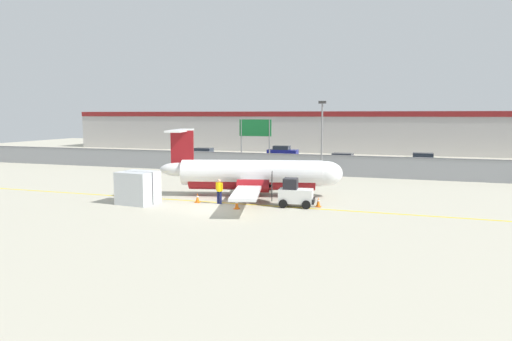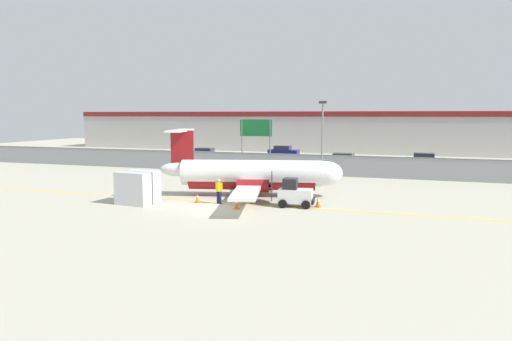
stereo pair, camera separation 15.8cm
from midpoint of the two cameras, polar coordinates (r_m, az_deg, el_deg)
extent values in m
plane|color=#B2AD99|center=(29.53, -4.98, -4.79)|extent=(140.00, 140.00, 0.00)
cube|color=yellow|center=(31.34, -3.52, -4.08)|extent=(84.00, 0.20, 0.01)
cube|color=gray|center=(46.26, 3.88, 0.76)|extent=(98.00, 0.04, 2.00)
cylinder|color=slate|center=(46.16, 3.89, 2.06)|extent=(98.00, 0.10, 0.10)
cube|color=#38383A|center=(57.50, 6.75, 1.02)|extent=(98.00, 17.00, 0.12)
cube|color=#BCB7B2|center=(75.46, 9.64, 4.81)|extent=(91.00, 8.00, 6.50)
cube|color=maroon|center=(71.45, 9.19, 6.99)|extent=(91.00, 0.20, 0.80)
cylinder|color=white|center=(33.66, -0.40, -0.28)|extent=(10.52, 4.34, 1.90)
ellipsoid|color=white|center=(33.64, 8.89, -0.37)|extent=(2.76, 2.33, 1.80)
ellipsoid|color=white|center=(34.52, -9.45, 0.14)|extent=(3.09, 1.72, 1.05)
cylinder|color=maroon|center=(33.73, -0.40, -1.16)|extent=(9.39, 3.68, 1.48)
cube|color=white|center=(33.73, -0.23, -1.24)|extent=(5.41, 15.91, 0.18)
cylinder|color=maroon|center=(36.28, 0.42, -0.66)|extent=(2.35, 1.40, 0.90)
cone|color=black|center=(36.22, 2.23, -0.68)|extent=(0.54, 0.54, 0.44)
cylinder|color=#262626|center=(36.21, 2.47, -0.68)|extent=(0.55, 2.05, 2.10)
cylinder|color=maroon|center=(31.15, -0.26, -1.93)|extent=(2.35, 1.40, 0.90)
cone|color=black|center=(31.08, 1.86, -1.96)|extent=(0.54, 0.54, 0.44)
cylinder|color=#262626|center=(31.07, 2.14, -1.96)|extent=(0.55, 2.05, 2.10)
cube|color=maroon|center=(34.33, -9.07, 2.37)|extent=(1.69, 0.58, 3.10)
cube|color=white|center=(34.27, -9.33, 4.96)|extent=(2.23, 4.92, 0.14)
cylinder|color=#59595B|center=(33.69, 5.81, -1.97)|extent=(0.17, 0.17, 0.97)
cylinder|color=black|center=(33.77, 5.80, -2.78)|extent=(0.64, 0.36, 0.60)
cylinder|color=#59595B|center=(35.99, -0.58, -1.29)|extent=(0.17, 0.17, 0.90)
cylinder|color=black|center=(36.06, -0.58, -1.99)|extent=(0.79, 0.40, 0.76)
cylinder|color=#59595B|center=(31.64, -1.28, -2.44)|extent=(0.17, 0.17, 0.90)
cylinder|color=black|center=(31.72, -1.28, -3.24)|extent=(0.79, 0.40, 0.76)
cube|color=silver|center=(30.03, 5.11, -3.17)|extent=(2.30, 1.31, 0.90)
cube|color=black|center=(29.95, 4.46, -1.64)|extent=(0.99, 1.08, 0.70)
cube|color=black|center=(29.95, 7.28, -3.81)|extent=(0.27, 1.11, 0.30)
cylinder|color=black|center=(30.61, 6.64, -3.85)|extent=(0.57, 0.23, 0.56)
cylinder|color=black|center=(29.44, 6.39, -4.28)|extent=(0.57, 0.23, 0.56)
cylinder|color=black|center=(30.80, 3.86, -3.75)|extent=(0.57, 0.23, 0.56)
cylinder|color=black|center=(29.64, 3.50, -4.18)|extent=(0.57, 0.23, 0.56)
cylinder|color=#191E4C|center=(31.13, -4.65, -3.37)|extent=(0.19, 0.19, 0.85)
cylinder|color=#191E4C|center=(31.02, -4.34, -3.41)|extent=(0.19, 0.19, 0.85)
cylinder|color=yellow|center=(30.95, -4.51, -2.07)|extent=(0.40, 0.40, 0.60)
cylinder|color=yellow|center=(31.07, -4.84, -1.98)|extent=(0.12, 0.12, 0.55)
cylinder|color=yellow|center=(30.83, -4.17, -2.05)|extent=(0.12, 0.12, 0.55)
sphere|color=tan|center=(30.89, -4.51, -1.26)|extent=(0.22, 0.22, 0.22)
cube|color=silver|center=(31.92, -14.42, -2.08)|extent=(2.59, 2.23, 2.20)
cube|color=#333338|center=(31.92, -14.42, -2.08)|extent=(2.44, 0.33, 2.20)
cube|color=orange|center=(31.76, -7.19, -3.94)|extent=(0.36, 0.36, 0.04)
cone|color=orange|center=(31.70, -7.20, -3.37)|extent=(0.28, 0.28, 0.60)
cylinder|color=white|center=(31.68, -7.21, -3.23)|extent=(0.17, 0.17, 0.08)
cube|color=orange|center=(29.41, -2.31, -4.77)|extent=(0.36, 0.36, 0.04)
cone|color=orange|center=(29.35, -2.32, -4.16)|extent=(0.28, 0.28, 0.60)
cylinder|color=white|center=(29.33, -2.32, -4.01)|extent=(0.17, 0.17, 0.08)
cube|color=orange|center=(30.26, 7.90, -4.50)|extent=(0.36, 0.36, 0.04)
cone|color=orange|center=(30.20, 7.91, -3.91)|extent=(0.28, 0.28, 0.60)
cylinder|color=white|center=(30.18, 7.91, -3.76)|extent=(0.17, 0.17, 0.08)
cube|color=silver|center=(59.88, -6.22, 1.91)|extent=(4.26, 1.85, 0.80)
cube|color=#262D38|center=(59.88, -6.36, 2.56)|extent=(2.25, 1.64, 0.56)
cylinder|color=black|center=(60.22, -4.65, 1.66)|extent=(0.61, 0.22, 0.60)
cylinder|color=black|center=(58.56, -5.28, 1.50)|extent=(0.61, 0.22, 0.60)
cylinder|color=black|center=(61.28, -7.10, 1.72)|extent=(0.61, 0.22, 0.60)
cylinder|color=black|center=(59.64, -7.79, 1.56)|extent=(0.61, 0.22, 0.60)
cube|color=navy|center=(63.86, 3.54, 2.26)|extent=(4.22, 1.75, 0.80)
cube|color=#262D38|center=(63.85, 3.42, 2.87)|extent=(2.22, 1.58, 0.56)
cylinder|color=black|center=(64.40, 4.96, 2.00)|extent=(0.60, 0.21, 0.60)
cylinder|color=black|center=(62.66, 4.56, 1.86)|extent=(0.60, 0.21, 0.60)
cylinder|color=black|center=(65.13, 2.57, 2.08)|extent=(0.60, 0.21, 0.60)
cylinder|color=black|center=(63.42, 2.11, 1.94)|extent=(0.60, 0.21, 0.60)
cube|color=red|center=(52.28, 10.79, 1.09)|extent=(4.33, 2.06, 0.80)
cube|color=#262D38|center=(52.18, 10.97, 1.83)|extent=(2.33, 1.74, 0.56)
cylinder|color=black|center=(51.77, 9.05, 0.71)|extent=(0.62, 0.25, 0.60)
cylinder|color=black|center=(53.50, 9.53, 0.91)|extent=(0.62, 0.25, 0.60)
cylinder|color=black|center=(51.15, 12.09, 0.57)|extent=(0.62, 0.25, 0.60)
cylinder|color=black|center=(52.91, 12.47, 0.77)|extent=(0.62, 0.25, 0.60)
cube|color=#19662D|center=(55.09, 20.46, 1.07)|extent=(4.24, 1.80, 0.80)
cube|color=#262D38|center=(55.03, 20.34, 1.78)|extent=(2.24, 1.61, 0.56)
cylinder|color=black|center=(56.06, 21.87, 0.77)|extent=(0.60, 0.21, 0.60)
cylinder|color=black|center=(54.27, 21.94, 0.58)|extent=(0.60, 0.21, 0.60)
cylinder|color=black|center=(56.01, 19.01, 0.89)|extent=(0.60, 0.21, 0.60)
cylinder|color=black|center=(54.22, 18.98, 0.70)|extent=(0.60, 0.21, 0.60)
cylinder|color=slate|center=(43.09, 8.38, 3.58)|extent=(0.16, 0.16, 7.00)
cube|color=#333333|center=(43.03, 8.47, 8.44)|extent=(0.70, 0.30, 0.24)
cylinder|color=slate|center=(49.89, -1.66, 3.25)|extent=(0.14, 0.14, 5.50)
cylinder|color=slate|center=(48.89, 1.87, 3.17)|extent=(0.14, 0.14, 5.50)
cube|color=#14662D|center=(49.28, 0.08, 5.36)|extent=(3.60, 0.10, 1.80)
camera|label=1|loc=(0.08, -89.87, 0.02)|focal=32.00mm
camera|label=2|loc=(0.08, 90.13, -0.02)|focal=32.00mm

